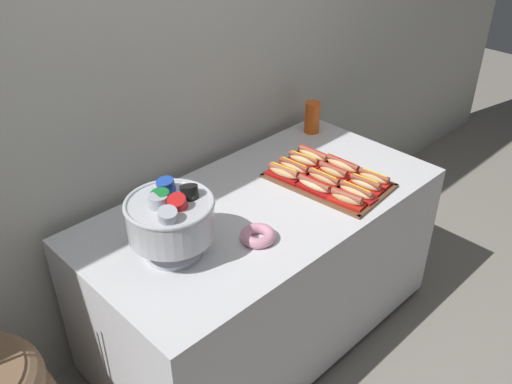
% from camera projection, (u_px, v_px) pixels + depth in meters
% --- Properties ---
extents(ground_plane, '(10.00, 10.00, 0.00)m').
position_uv_depth(ground_plane, '(262.00, 329.00, 2.76)').
color(ground_plane, gray).
extents(back_wall, '(6.00, 0.10, 2.60)m').
position_uv_depth(back_wall, '(181.00, 51.00, 2.37)').
color(back_wall, beige).
rests_on(back_wall, ground_plane).
extents(buffet_table, '(1.60, 0.81, 0.77)m').
position_uv_depth(buffet_table, '(263.00, 267.00, 2.54)').
color(buffet_table, silver).
rests_on(buffet_table, ground_plane).
extents(serving_tray, '(0.38, 0.55, 0.01)m').
position_uv_depth(serving_tray, '(328.00, 181.00, 2.48)').
color(serving_tray, brown).
rests_on(serving_tray, buffet_table).
extents(hot_dog_0, '(0.08, 0.16, 0.06)m').
position_uv_depth(hot_dog_0, '(347.00, 198.00, 2.30)').
color(hot_dog_0, red).
rests_on(hot_dog_0, serving_tray).
extents(hot_dog_1, '(0.08, 0.18, 0.06)m').
position_uv_depth(hot_dog_1, '(356.00, 192.00, 2.35)').
color(hot_dog_1, red).
rests_on(hot_dog_1, serving_tray).
extents(hot_dog_2, '(0.08, 0.16, 0.06)m').
position_uv_depth(hot_dog_2, '(365.00, 184.00, 2.40)').
color(hot_dog_2, red).
rests_on(hot_dog_2, serving_tray).
extents(hot_dog_3, '(0.08, 0.16, 0.06)m').
position_uv_depth(hot_dog_3, '(374.00, 178.00, 2.45)').
color(hot_dog_3, red).
rests_on(hot_dog_3, serving_tray).
extents(hot_dog_4, '(0.07, 0.18, 0.06)m').
position_uv_depth(hot_dog_4, '(314.00, 186.00, 2.39)').
color(hot_dog_4, '#B21414').
rests_on(hot_dog_4, serving_tray).
extents(hot_dog_5, '(0.06, 0.18, 0.06)m').
position_uv_depth(hot_dog_5, '(324.00, 179.00, 2.44)').
color(hot_dog_5, red).
rests_on(hot_dog_5, serving_tray).
extents(hot_dog_6, '(0.07, 0.16, 0.06)m').
position_uv_depth(hot_dog_6, '(333.00, 172.00, 2.49)').
color(hot_dog_6, red).
rests_on(hot_dog_6, serving_tray).
extents(hot_dog_7, '(0.07, 0.19, 0.06)m').
position_uv_depth(hot_dog_7, '(342.00, 165.00, 2.53)').
color(hot_dog_7, red).
rests_on(hot_dog_7, serving_tray).
extents(hot_dog_8, '(0.09, 0.18, 0.06)m').
position_uv_depth(hot_dog_8, '(284.00, 173.00, 2.48)').
color(hot_dog_8, '#B21414').
rests_on(hot_dog_8, serving_tray).
extents(hot_dog_9, '(0.07, 0.18, 0.06)m').
position_uv_depth(hot_dog_9, '(294.00, 167.00, 2.53)').
color(hot_dog_9, red).
rests_on(hot_dog_9, serving_tray).
extents(hot_dog_10, '(0.08, 0.17, 0.06)m').
position_uv_depth(hot_dog_10, '(304.00, 160.00, 2.58)').
color(hot_dog_10, '#B21414').
rests_on(hot_dog_10, serving_tray).
extents(hot_dog_11, '(0.07, 0.19, 0.06)m').
position_uv_depth(hot_dog_11, '(313.00, 155.00, 2.63)').
color(hot_dog_11, red).
rests_on(hot_dog_11, serving_tray).
extents(punch_bowl, '(0.32, 0.32, 0.28)m').
position_uv_depth(punch_bowl, '(171.00, 218.00, 1.97)').
color(punch_bowl, silver).
rests_on(punch_bowl, buffet_table).
extents(cup_stack, '(0.08, 0.08, 0.17)m').
position_uv_depth(cup_stack, '(312.00, 117.00, 2.86)').
color(cup_stack, '#EA5B19').
rests_on(cup_stack, buffet_table).
extents(donut, '(0.14, 0.14, 0.04)m').
position_uv_depth(donut, '(258.00, 236.00, 2.11)').
color(donut, pink).
rests_on(donut, buffet_table).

